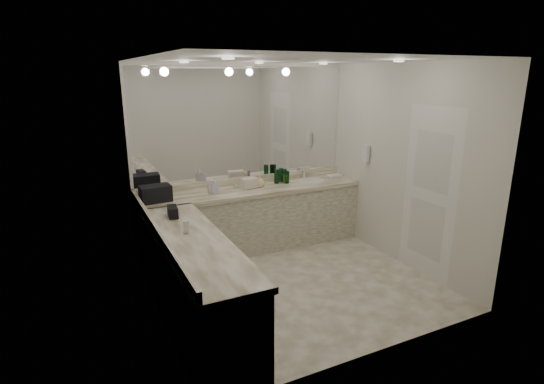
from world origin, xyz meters
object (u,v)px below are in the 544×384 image
wall_phone (366,154)px  soap_bottle_b (215,185)px  soap_bottle_c (259,181)px  soap_bottle_a (210,186)px  cream_cosmetic_case (249,183)px  black_toiletry_bag (155,193)px  hand_towel (334,176)px  sink (311,181)px

wall_phone → soap_bottle_b: wall_phone is taller
soap_bottle_c → soap_bottle_a: bearing=-179.2°
cream_cosmetic_case → soap_bottle_c: (0.15, -0.01, 0.02)m
black_toiletry_bag → soap_bottle_c: (1.46, 0.06, -0.02)m
black_toiletry_bag → soap_bottle_a: (0.73, 0.06, 0.00)m
cream_cosmetic_case → soap_bottle_b: 0.52m
black_toiletry_bag → hand_towel: size_ratio=1.71×
soap_bottle_b → soap_bottle_c: (0.67, 0.02, -0.02)m
black_toiletry_bag → sink: bearing=1.2°
soap_bottle_a → soap_bottle_b: soap_bottle_b is taller
sink → soap_bottle_c: bearing=178.8°
black_toiletry_bag → soap_bottle_c: size_ratio=2.06×
cream_cosmetic_case → soap_bottle_c: soap_bottle_c is taller
cream_cosmetic_case → wall_phone: bearing=-27.5°
hand_towel → soap_bottle_c: soap_bottle_c is taller
cream_cosmetic_case → hand_towel: 1.44m
hand_towel → soap_bottle_b: soap_bottle_b is taller
wall_phone → hand_towel: bearing=106.1°
wall_phone → soap_bottle_c: size_ratio=1.32×
sink → soap_bottle_a: size_ratio=2.05×
cream_cosmetic_case → soap_bottle_b: bearing=173.8°
hand_towel → soap_bottle_b: bearing=-178.8°
soap_bottle_b → sink: bearing=0.0°
soap_bottle_a → soap_bottle_c: size_ratio=1.18×
soap_bottle_a → soap_bottle_b: bearing=-8.4°
wall_phone → black_toiletry_bag: bearing=171.1°
black_toiletry_bag → cream_cosmetic_case: size_ratio=1.62×
wall_phone → cream_cosmetic_case: bearing=161.7°
black_toiletry_bag → soap_bottle_b: (0.79, 0.05, 0.00)m
soap_bottle_a → soap_bottle_b: 0.06m
sink → cream_cosmetic_case: bearing=178.4°
wall_phone → black_toiletry_bag: 2.96m
sink → soap_bottle_a: soap_bottle_a is taller
black_toiletry_bag → hand_towel: black_toiletry_bag is taller
sink → black_toiletry_bag: (-2.30, -0.05, 0.11)m
black_toiletry_bag → hand_towel: bearing=1.8°
wall_phone → soap_bottle_a: bearing=166.8°
sink → soap_bottle_b: bearing=-180.0°
cream_cosmetic_case → hand_towel: size_ratio=1.06×
hand_towel → soap_bottle_a: (-2.02, -0.03, 0.09)m
cream_cosmetic_case → soap_bottle_b: (-0.52, -0.03, 0.04)m
sink → wall_phone: wall_phone is taller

